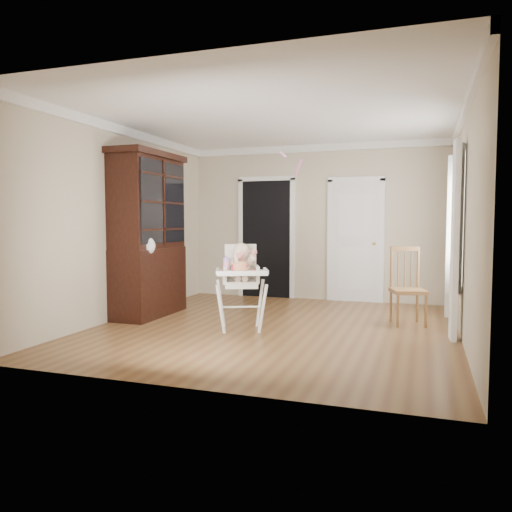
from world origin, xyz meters
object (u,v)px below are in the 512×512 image
(high_chair, at_px, (241,276))
(dining_chair, at_px, (407,288))
(china_cabinet, at_px, (148,235))
(sippy_cup, at_px, (226,264))
(cake, at_px, (240,267))

(high_chair, relative_size, dining_chair, 1.07)
(china_cabinet, relative_size, dining_chair, 2.29)
(sippy_cup, distance_m, china_cabinet, 1.65)
(cake, bearing_deg, china_cabinet, 156.72)
(high_chair, relative_size, china_cabinet, 0.47)
(sippy_cup, bearing_deg, cake, -21.64)
(china_cabinet, bearing_deg, sippy_cup, -23.53)
(high_chair, height_order, dining_chair, high_chair)
(cake, xyz_separation_m, dining_chair, (1.90, 1.26, -0.34))
(high_chair, bearing_deg, dining_chair, 4.68)
(cake, relative_size, sippy_cup, 1.21)
(high_chair, bearing_deg, cake, -93.69)
(dining_chair, bearing_deg, cake, -164.04)
(high_chair, height_order, cake, high_chair)
(dining_chair, bearing_deg, high_chair, -170.45)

